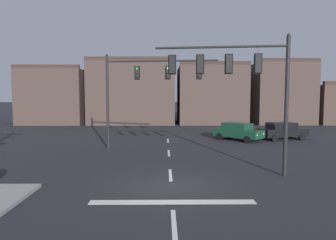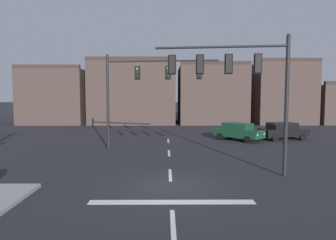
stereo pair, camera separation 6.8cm
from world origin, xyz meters
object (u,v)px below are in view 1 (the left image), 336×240
at_px(signal_mast_near_side, 241,77).
at_px(car_lot_nearside, 282,130).
at_px(car_lot_middle, 238,131).
at_px(signal_mast_far_side, 142,83).

xyz_separation_m(signal_mast_near_side, car_lot_nearside, (7.22, 12.64, -4.17)).
height_order(signal_mast_near_side, car_lot_middle, signal_mast_near_side).
bearing_deg(signal_mast_near_side, car_lot_nearside, 60.26).
xyz_separation_m(signal_mast_near_side, signal_mast_far_side, (-5.56, 7.31, 0.04)).
bearing_deg(signal_mast_far_side, signal_mast_near_side, -52.73).
height_order(signal_mast_far_side, car_lot_nearside, signal_mast_far_side).
relative_size(signal_mast_near_side, signal_mast_far_side, 0.86).
xyz_separation_m(signal_mast_near_side, car_lot_middle, (2.90, 12.13, -4.17)).
bearing_deg(signal_mast_far_side, car_lot_nearside, 22.66).
xyz_separation_m(signal_mast_far_side, car_lot_middle, (8.46, 4.82, -4.21)).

